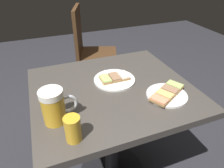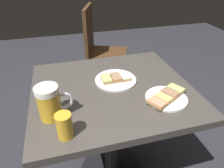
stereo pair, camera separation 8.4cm
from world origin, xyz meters
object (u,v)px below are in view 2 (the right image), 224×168
plate_far (166,97)px  beer_glass_small (64,126)px  beer_mug (50,102)px  plate_near (116,79)px  cafe_chair (100,48)px

plate_far → beer_glass_small: beer_glass_small is taller
beer_mug → plate_near: bearing=-148.6°
plate_near → beer_mug: 0.39m
beer_glass_small → cafe_chair: cafe_chair is taller
plate_near → cafe_chair: (-0.11, -0.92, -0.21)m
plate_far → cafe_chair: bearing=-86.3°
plate_near → beer_mug: bearing=31.4°
plate_near → cafe_chair: bearing=-96.7°
plate_far → beer_mug: beer_mug is taller
beer_mug → cafe_chair: size_ratio=0.16×
beer_glass_small → cafe_chair: bearing=-107.5°
plate_near → plate_far: size_ratio=1.01×
plate_near → beer_glass_small: bearing=48.6°
plate_far → cafe_chair: (0.07, -1.14, -0.21)m
plate_far → plate_near: bearing=-50.2°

